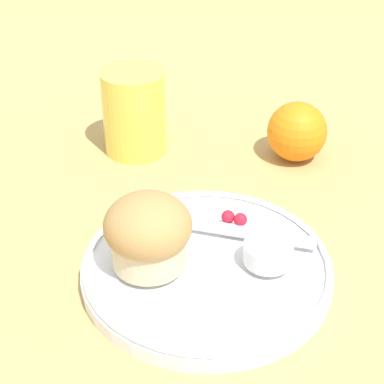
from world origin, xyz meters
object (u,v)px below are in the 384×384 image
Objects in this scene: butter_knife at (218,228)px; orange_fruit at (297,132)px; juice_glass at (134,112)px; muffin at (148,232)px.

orange_fruit reaches higher than butter_knife.
juice_glass is at bearing -164.95° from orange_fruit.
juice_glass is (-0.16, 0.14, 0.03)m from butter_knife.
butter_knife is (0.04, 0.07, -0.03)m from muffin.
orange_fruit is (0.03, 0.19, 0.01)m from butter_knife.
juice_glass reaches higher than muffin.
orange_fruit is (0.07, 0.26, -0.02)m from muffin.
juice_glass is at bearing 131.77° from butter_knife.
muffin reaches higher than butter_knife.
orange_fruit is at bearing 75.10° from butter_knife.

